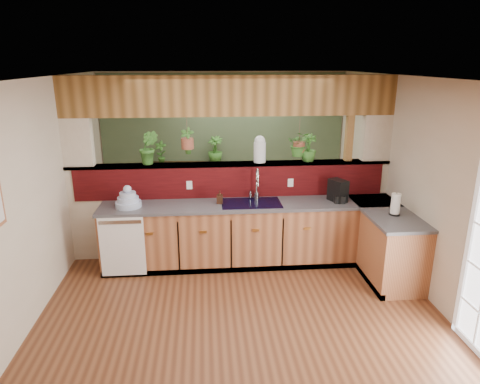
{
  "coord_description": "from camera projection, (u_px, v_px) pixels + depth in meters",
  "views": [
    {
      "loc": [
        -0.38,
        -4.58,
        2.79
      ],
      "look_at": [
        0.07,
        0.7,
        1.15
      ],
      "focal_mm": 32.0,
      "sensor_mm": 36.0,
      "label": 1
    }
  ],
  "objects": [
    {
      "name": "ground",
      "position": [
        239.0,
        299.0,
        5.22
      ],
      "size": [
        4.6,
        7.0,
        0.01
      ],
      "primitive_type": "cube",
      "color": "brown",
      "rests_on": "ground"
    },
    {
      "name": "ceiling",
      "position": [
        239.0,
        79.0,
        4.45
      ],
      "size": [
        4.6,
        7.0,
        0.01
      ],
      "primitive_type": "cube",
      "color": "brown",
      "rests_on": "ground"
    },
    {
      "name": "wall_back",
      "position": [
        224.0,
        142.0,
        8.17
      ],
      "size": [
        4.6,
        0.02,
        2.6
      ],
      "primitive_type": "cube",
      "color": "beige",
      "rests_on": "ground"
    },
    {
      "name": "wall_left",
      "position": [
        29.0,
        203.0,
        4.65
      ],
      "size": [
        0.02,
        7.0,
        2.6
      ],
      "primitive_type": "cube",
      "color": "beige",
      "rests_on": "ground"
    },
    {
      "name": "wall_right",
      "position": [
        434.0,
        193.0,
        5.02
      ],
      "size": [
        0.02,
        7.0,
        2.6
      ],
      "primitive_type": "cube",
      "color": "beige",
      "rests_on": "ground"
    },
    {
      "name": "pass_through_partition",
      "position": [
        233.0,
        176.0,
        6.15
      ],
      "size": [
        4.6,
        0.21,
        2.6
      ],
      "color": "beige",
      "rests_on": "ground"
    },
    {
      "name": "pass_through_ledge",
      "position": [
        231.0,
        164.0,
        6.1
      ],
      "size": [
        4.6,
        0.21,
        0.04
      ],
      "primitive_type": "cube",
      "color": "brown",
      "rests_on": "ground"
    },
    {
      "name": "header_beam",
      "position": [
        231.0,
        96.0,
        5.82
      ],
      "size": [
        4.6,
        0.15,
        0.55
      ],
      "primitive_type": "cube",
      "color": "brown",
      "rests_on": "ground"
    },
    {
      "name": "sage_backwall",
      "position": [
        224.0,
        142.0,
        8.15
      ],
      "size": [
        4.55,
        0.02,
        2.55
      ],
      "primitive_type": "cube",
      "color": "#495E40",
      "rests_on": "ground"
    },
    {
      "name": "countertop",
      "position": [
        293.0,
        235.0,
        5.98
      ],
      "size": [
        4.14,
        1.52,
        0.9
      ],
      "color": "brown",
      "rests_on": "ground"
    },
    {
      "name": "dishwasher",
      "position": [
        122.0,
        246.0,
        5.59
      ],
      "size": [
        0.58,
        0.03,
        0.82
      ],
      "color": "white",
      "rests_on": "ground"
    },
    {
      "name": "navy_sink",
      "position": [
        251.0,
        208.0,
        5.92
      ],
      "size": [
        0.82,
        0.5,
        0.18
      ],
      "color": "black",
      "rests_on": "countertop"
    },
    {
      "name": "faucet",
      "position": [
        257.0,
        183.0,
        5.98
      ],
      "size": [
        0.2,
        0.2,
        0.46
      ],
      "color": "#B7B7B2",
      "rests_on": "countertop"
    },
    {
      "name": "dish_stack",
      "position": [
        128.0,
        200.0,
        5.72
      ],
      "size": [
        0.35,
        0.35,
        0.3
      ],
      "color": "#AABADC",
      "rests_on": "countertop"
    },
    {
      "name": "soap_dispenser",
      "position": [
        220.0,
        197.0,
        5.86
      ],
      "size": [
        0.09,
        0.09,
        0.18
      ],
      "primitive_type": "imported",
      "rotation": [
        0.0,
        0.0,
        -0.09
      ],
      "color": "#3D2216",
      "rests_on": "countertop"
    },
    {
      "name": "coffee_maker",
      "position": [
        338.0,
        191.0,
        5.94
      ],
      "size": [
        0.16,
        0.28,
        0.31
      ],
      "rotation": [
        0.0,
        0.0,
        0.43
      ],
      "color": "black",
      "rests_on": "countertop"
    },
    {
      "name": "paper_towel",
      "position": [
        395.0,
        205.0,
        5.42
      ],
      "size": [
        0.14,
        0.14,
        0.3
      ],
      "color": "black",
      "rests_on": "countertop"
    },
    {
      "name": "glass_jar",
      "position": [
        260.0,
        149.0,
        6.07
      ],
      "size": [
        0.17,
        0.17,
        0.38
      ],
      "color": "silver",
      "rests_on": "pass_through_ledge"
    },
    {
      "name": "ledge_plant_left",
      "position": [
        149.0,
        147.0,
        5.93
      ],
      "size": [
        0.29,
        0.24,
        0.48
      ],
      "primitive_type": "imported",
      "rotation": [
        0.0,
        0.0,
        -0.11
      ],
      "color": "#316924",
      "rests_on": "pass_through_ledge"
    },
    {
      "name": "ledge_plant_right",
      "position": [
        308.0,
        148.0,
        6.13
      ],
      "size": [
        0.26,
        0.26,
        0.39
      ],
      "primitive_type": "imported",
      "rotation": [
        0.0,
        0.0,
        -0.18
      ],
      "color": "#316924",
      "rests_on": "pass_through_ledge"
    },
    {
      "name": "hanging_plant_a",
      "position": [
        187.0,
        133.0,
        5.91
      ],
      "size": [
        0.22,
        0.18,
        0.49
      ],
      "color": "brown",
      "rests_on": "header_beam"
    },
    {
      "name": "hanging_plant_b",
      "position": [
        299.0,
        133.0,
        6.05
      ],
      "size": [
        0.37,
        0.34,
        0.52
      ],
      "color": "brown",
      "rests_on": "header_beam"
    },
    {
      "name": "shelving_console",
      "position": [
        189.0,
        186.0,
        8.11
      ],
      "size": [
        1.38,
        0.51,
        0.9
      ],
      "primitive_type": "cube",
      "rotation": [
        0.0,
        0.0,
        -0.11
      ],
      "color": "black",
      "rests_on": "ground"
    },
    {
      "name": "shelf_plant_a",
      "position": [
        161.0,
        152.0,
        7.87
      ],
      "size": [
        0.25,
        0.19,
        0.42
      ],
      "primitive_type": "imported",
      "rotation": [
        0.0,
        0.0,
        -0.21
      ],
      "color": "#316924",
      "rests_on": "shelving_console"
    },
    {
      "name": "shelf_plant_b",
      "position": [
        215.0,
        150.0,
        7.94
      ],
      "size": [
        0.35,
        0.35,
        0.49
      ],
      "primitive_type": "imported",
      "rotation": [
        0.0,
        0.0,
        -0.33
      ],
      "color": "#316924",
      "rests_on": "shelving_console"
    },
    {
      "name": "floor_plant",
      "position": [
        307.0,
        206.0,
        7.41
      ],
      "size": [
        0.8,
        0.74,
        0.74
      ],
      "primitive_type": "imported",
      "rotation": [
        0.0,
        0.0,
        0.27
      ],
      "color": "#316924",
      "rests_on": "ground"
    }
  ]
}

